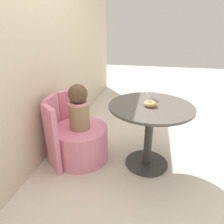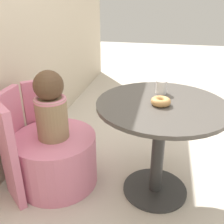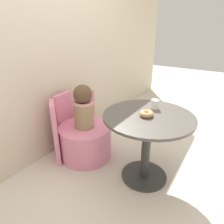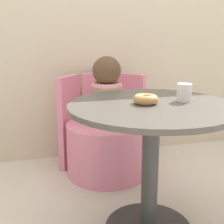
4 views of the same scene
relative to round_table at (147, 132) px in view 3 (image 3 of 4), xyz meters
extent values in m
plane|color=beige|center=(-0.09, 0.04, -0.52)|extent=(12.00, 12.00, 0.00)
cube|color=beige|center=(-0.09, 1.17, 0.68)|extent=(6.00, 0.06, 2.40)
cylinder|color=#333333|center=(0.00, 0.00, -0.51)|extent=(0.46, 0.46, 0.02)
cylinder|color=#333333|center=(0.00, 0.00, -0.18)|extent=(0.09, 0.09, 0.65)
cylinder|color=#4C4742|center=(0.00, 0.00, 0.16)|extent=(0.83, 0.83, 0.02)
cylinder|color=pink|center=(-0.04, 0.74, -0.32)|extent=(0.60, 0.60, 0.39)
cube|color=pink|center=(-0.04, 1.06, -0.16)|extent=(0.25, 0.05, 0.72)
cube|color=pink|center=(0.20, 0.94, -0.16)|extent=(0.20, 0.23, 0.72)
cube|color=pink|center=(-0.29, 0.94, -0.16)|extent=(0.20, 0.23, 0.72)
cylinder|color=#937A56|center=(-0.04, 0.74, 0.02)|extent=(0.22, 0.22, 0.29)
torus|color=pink|center=(-0.04, 0.74, 0.15)|extent=(0.22, 0.22, 0.04)
sphere|color=brown|center=(-0.04, 0.74, 0.25)|extent=(0.20, 0.20, 0.20)
torus|color=tan|center=(-0.03, 0.01, 0.20)|extent=(0.12, 0.12, 0.05)
cylinder|color=white|center=(0.18, 0.02, 0.22)|extent=(0.07, 0.07, 0.09)
camera|label=1|loc=(-1.85, 0.00, 0.88)|focal=32.00mm
camera|label=2|loc=(-1.54, -0.01, 0.81)|focal=42.00mm
camera|label=3|loc=(-1.55, -0.61, 0.92)|focal=32.00mm
camera|label=4|loc=(-0.57, -1.38, 0.51)|focal=50.00mm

